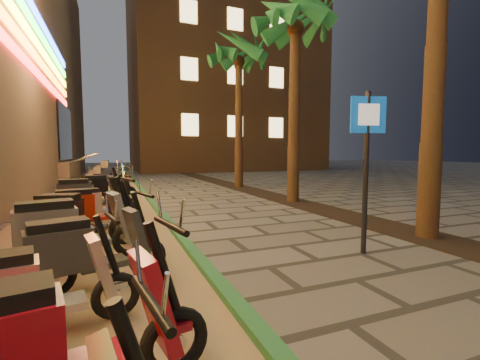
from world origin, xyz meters
name	(u,v)px	position (x,y,z in m)	size (l,w,h in m)	color
ground	(349,324)	(0.00, 0.00, 0.00)	(120.00, 120.00, 0.00)	#474442
parking_strip	(97,200)	(-2.60, 10.00, 0.01)	(3.40, 60.00, 0.01)	#8C7251
green_curb	(147,196)	(-0.90, 10.00, 0.05)	(0.18, 60.00, 0.10)	#256336
planting_strip	(330,211)	(3.60, 5.00, 0.01)	(1.20, 40.00, 0.02)	black
apartment_block	(218,54)	(9.00, 32.00, 12.50)	(18.00, 16.06, 25.00)	brown
palm_c	(295,27)	(3.60, 7.00, 5.73)	(2.97, 3.02, 6.91)	#472D19
palm_d	(239,61)	(3.60, 12.00, 5.94)	(2.97, 3.02, 7.16)	#472D19
pedestrian_sign	(367,150)	(1.73, 1.69, 1.70)	(0.56, 0.20, 2.62)	black
scooter_4	(46,345)	(-2.47, -0.26, 0.51)	(1.69, 0.75, 1.18)	black
scooter_5	(28,290)	(-2.78, 0.80, 0.46)	(1.51, 0.67, 1.06)	black
scooter_6	(83,250)	(-2.42, 1.77, 0.50)	(1.63, 0.81, 1.15)	black
scooter_7	(69,229)	(-2.68, 2.73, 0.56)	(1.83, 0.87, 1.29)	black
scooter_8	(75,217)	(-2.71, 3.87, 0.53)	(1.72, 0.82, 1.21)	black
scooter_9	(88,208)	(-2.55, 4.83, 0.52)	(1.71, 0.77, 1.20)	black
scooter_10	(96,203)	(-2.45, 5.89, 0.46)	(1.51, 0.76, 1.07)	black
scooter_11	(86,195)	(-2.72, 6.80, 0.56)	(1.83, 0.79, 1.28)	black
scooter_12	(91,194)	(-2.68, 7.88, 0.46)	(1.52, 0.54, 1.07)	black
scooter_13	(103,188)	(-2.36, 8.77, 0.53)	(1.73, 0.92, 1.23)	black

